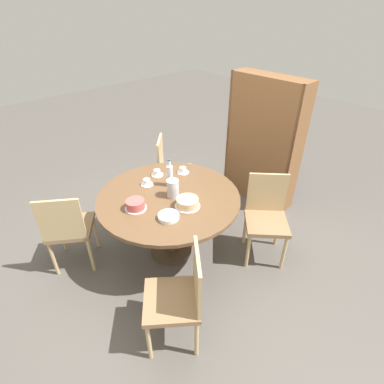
{
  "coord_description": "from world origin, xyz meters",
  "views": [
    {
      "loc": [
        1.93,
        -1.51,
        2.39
      ],
      "look_at": [
        0.0,
        0.32,
        0.64
      ],
      "focal_mm": 28.0,
      "sensor_mm": 36.0,
      "label": 1
    }
  ],
  "objects_px": {
    "chair_b": "(68,228)",
    "cake_second": "(135,205)",
    "cake_main": "(187,203)",
    "cup_b": "(183,171)",
    "bookshelf": "(261,145)",
    "chair_c": "(179,296)",
    "cup_c": "(147,182)",
    "chair_a": "(171,169)",
    "cup_a": "(157,173)",
    "coffee_pot": "(173,188)",
    "water_bottle": "(170,175)",
    "chair_d": "(266,216)"
  },
  "relations": [
    {
      "from": "chair_c",
      "to": "cake_second",
      "type": "xyz_separation_m",
      "value": [
        -0.85,
        0.22,
        0.29
      ]
    },
    {
      "from": "chair_b",
      "to": "chair_c",
      "type": "bearing_deg",
      "value": 136.88
    },
    {
      "from": "cake_main",
      "to": "cake_second",
      "type": "distance_m",
      "value": 0.48
    },
    {
      "from": "cup_a",
      "to": "cup_c",
      "type": "distance_m",
      "value": 0.22
    },
    {
      "from": "chair_c",
      "to": "cup_c",
      "type": "distance_m",
      "value": 1.28
    },
    {
      "from": "bookshelf",
      "to": "coffee_pot",
      "type": "xyz_separation_m",
      "value": [
        0.06,
        -1.54,
        0.05
      ]
    },
    {
      "from": "chair_b",
      "to": "cake_second",
      "type": "relative_size",
      "value": 4.52
    },
    {
      "from": "chair_c",
      "to": "cup_c",
      "type": "relative_size",
      "value": 6.86
    },
    {
      "from": "bookshelf",
      "to": "cup_a",
      "type": "bearing_deg",
      "value": 75.01
    },
    {
      "from": "bookshelf",
      "to": "cup_b",
      "type": "bearing_deg",
      "value": 79.09
    },
    {
      "from": "chair_a",
      "to": "chair_d",
      "type": "bearing_deg",
      "value": -132.5
    },
    {
      "from": "cup_b",
      "to": "cup_c",
      "type": "relative_size",
      "value": 1.0
    },
    {
      "from": "chair_a",
      "to": "chair_c",
      "type": "bearing_deg",
      "value": -173.58
    },
    {
      "from": "chair_b",
      "to": "chair_c",
      "type": "distance_m",
      "value": 1.37
    },
    {
      "from": "chair_a",
      "to": "chair_d",
      "type": "relative_size",
      "value": 1.0
    },
    {
      "from": "chair_a",
      "to": "cup_c",
      "type": "relative_size",
      "value": 6.86
    },
    {
      "from": "chair_c",
      "to": "bookshelf",
      "type": "relative_size",
      "value": 0.56
    },
    {
      "from": "chair_b",
      "to": "chair_d",
      "type": "distance_m",
      "value": 1.98
    },
    {
      "from": "cake_main",
      "to": "cup_c",
      "type": "relative_size",
      "value": 1.79
    },
    {
      "from": "chair_a",
      "to": "cup_a",
      "type": "height_order",
      "value": "chair_a"
    },
    {
      "from": "chair_b",
      "to": "cake_second",
      "type": "xyz_separation_m",
      "value": [
        0.49,
        0.49,
        0.29
      ]
    },
    {
      "from": "cup_a",
      "to": "chair_a",
      "type": "bearing_deg",
      "value": 125.82
    },
    {
      "from": "coffee_pot",
      "to": "cup_b",
      "type": "xyz_separation_m",
      "value": [
        -0.28,
        0.38,
        -0.07
      ]
    },
    {
      "from": "water_bottle",
      "to": "chair_a",
      "type": "bearing_deg",
      "value": 139.72
    },
    {
      "from": "cake_main",
      "to": "bookshelf",
      "type": "bearing_deg",
      "value": 100.41
    },
    {
      "from": "bookshelf",
      "to": "coffee_pot",
      "type": "bearing_deg",
      "value": 92.2
    },
    {
      "from": "water_bottle",
      "to": "cup_b",
      "type": "distance_m",
      "value": 0.31
    },
    {
      "from": "cake_main",
      "to": "cup_b",
      "type": "distance_m",
      "value": 0.65
    },
    {
      "from": "bookshelf",
      "to": "chair_d",
      "type": "bearing_deg",
      "value": 130.08
    },
    {
      "from": "chair_d",
      "to": "cup_a",
      "type": "distance_m",
      "value": 1.25
    },
    {
      "from": "chair_d",
      "to": "coffee_pot",
      "type": "xyz_separation_m",
      "value": [
        -0.65,
        -0.69,
        0.34
      ]
    },
    {
      "from": "cup_c",
      "to": "water_bottle",
      "type": "bearing_deg",
      "value": 43.01
    },
    {
      "from": "chair_c",
      "to": "cup_b",
      "type": "height_order",
      "value": "chair_c"
    },
    {
      "from": "chair_b",
      "to": "cup_a",
      "type": "distance_m",
      "value": 1.06
    },
    {
      "from": "water_bottle",
      "to": "cake_main",
      "type": "height_order",
      "value": "water_bottle"
    },
    {
      "from": "chair_b",
      "to": "coffee_pot",
      "type": "distance_m",
      "value": 1.1
    },
    {
      "from": "chair_c",
      "to": "water_bottle",
      "type": "relative_size",
      "value": 3.02
    },
    {
      "from": "water_bottle",
      "to": "cake_main",
      "type": "distance_m",
      "value": 0.43
    },
    {
      "from": "bookshelf",
      "to": "cake_main",
      "type": "xyz_separation_m",
      "value": [
        0.29,
        -1.55,
        -0.0
      ]
    },
    {
      "from": "bookshelf",
      "to": "water_bottle",
      "type": "height_order",
      "value": "bookshelf"
    },
    {
      "from": "chair_b",
      "to": "coffee_pot",
      "type": "height_order",
      "value": "coffee_pot"
    },
    {
      "from": "bookshelf",
      "to": "chair_c",
      "type": "bearing_deg",
      "value": 111.27
    },
    {
      "from": "bookshelf",
      "to": "chair_a",
      "type": "bearing_deg",
      "value": 51.53
    },
    {
      "from": "chair_a",
      "to": "cup_c",
      "type": "bearing_deg",
      "value": 167.14
    },
    {
      "from": "bookshelf",
      "to": "chair_b",
      "type": "bearing_deg",
      "value": 78.21
    },
    {
      "from": "cake_second",
      "to": "cup_a",
      "type": "xyz_separation_m",
      "value": [
        -0.36,
        0.53,
        -0.02
      ]
    },
    {
      "from": "water_bottle",
      "to": "chair_c",
      "type": "bearing_deg",
      "value": -37.05
    },
    {
      "from": "coffee_pot",
      "to": "cup_b",
      "type": "relative_size",
      "value": 1.64
    },
    {
      "from": "chair_d",
      "to": "chair_a",
      "type": "bearing_deg",
      "value": 139.78
    },
    {
      "from": "chair_b",
      "to": "cake_second",
      "type": "height_order",
      "value": "chair_b"
    }
  ]
}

